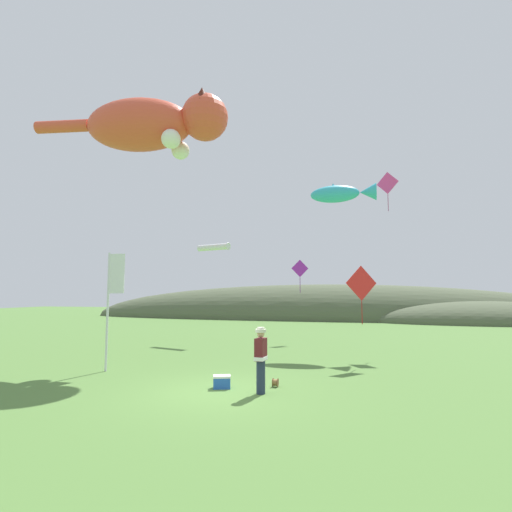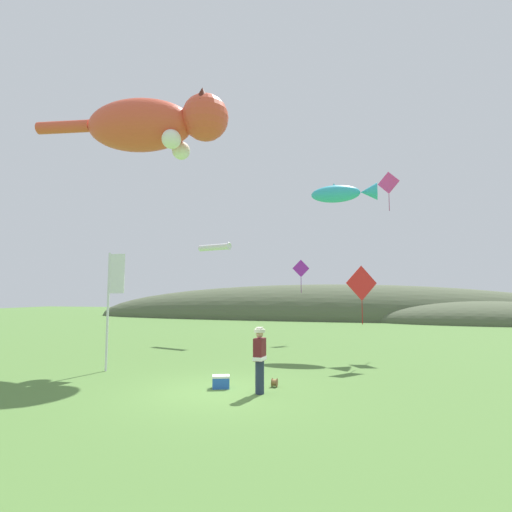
{
  "view_description": "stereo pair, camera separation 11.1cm",
  "coord_description": "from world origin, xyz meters",
  "px_view_note": "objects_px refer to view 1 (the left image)",
  "views": [
    {
      "loc": [
        3.74,
        -10.66,
        2.7
      ],
      "look_at": [
        0.0,
        4.0,
        4.12
      ],
      "focal_mm": 28.0,
      "sensor_mm": 36.0,
      "label": 1
    },
    {
      "loc": [
        3.84,
        -10.63,
        2.7
      ],
      "look_at": [
        0.0,
        4.0,
        4.12
      ],
      "focal_mm": 28.0,
      "sensor_mm": 36.0,
      "label": 2
    }
  ],
  "objects_px": {
    "festival_attendant": "(261,358)",
    "kite_giant_cat": "(154,125)",
    "kite_diamond_pink": "(388,183)",
    "kite_tube_streamer": "(214,247)",
    "kite_fish_windsock": "(342,193)",
    "kite_diamond_red": "(361,284)",
    "picnic_cooler": "(222,382)",
    "kite_spool": "(275,383)",
    "festival_banner_pole": "(112,293)",
    "kite_diamond_violet": "(300,269)"
  },
  "relations": [
    {
      "from": "festival_attendant",
      "to": "kite_giant_cat",
      "type": "relative_size",
      "value": 0.2
    },
    {
      "from": "kite_diamond_pink",
      "to": "kite_giant_cat",
      "type": "bearing_deg",
      "value": -152.07
    },
    {
      "from": "kite_tube_streamer",
      "to": "kite_fish_windsock",
      "type": "bearing_deg",
      "value": -11.5
    },
    {
      "from": "kite_fish_windsock",
      "to": "kite_diamond_red",
      "type": "xyz_separation_m",
      "value": [
        0.8,
        -4.32,
        -4.66
      ]
    },
    {
      "from": "picnic_cooler",
      "to": "kite_diamond_pink",
      "type": "height_order",
      "value": "kite_diamond_pink"
    },
    {
      "from": "kite_spool",
      "to": "festival_banner_pole",
      "type": "distance_m",
      "value": 6.62
    },
    {
      "from": "kite_tube_streamer",
      "to": "kite_diamond_red",
      "type": "relative_size",
      "value": 0.97
    },
    {
      "from": "kite_diamond_violet",
      "to": "kite_fish_windsock",
      "type": "bearing_deg",
      "value": -46.31
    },
    {
      "from": "kite_spool",
      "to": "picnic_cooler",
      "type": "height_order",
      "value": "picnic_cooler"
    },
    {
      "from": "kite_giant_cat",
      "to": "kite_diamond_violet",
      "type": "distance_m",
      "value": 11.0
    },
    {
      "from": "kite_spool",
      "to": "picnic_cooler",
      "type": "bearing_deg",
      "value": -159.52
    },
    {
      "from": "festival_banner_pole",
      "to": "kite_diamond_pink",
      "type": "relative_size",
      "value": 2.0
    },
    {
      "from": "kite_fish_windsock",
      "to": "kite_diamond_pink",
      "type": "height_order",
      "value": "kite_diamond_pink"
    },
    {
      "from": "kite_giant_cat",
      "to": "kite_tube_streamer",
      "type": "xyz_separation_m",
      "value": [
        0.74,
        5.99,
        -4.94
      ]
    },
    {
      "from": "festival_attendant",
      "to": "kite_diamond_pink",
      "type": "relative_size",
      "value": 0.86
    },
    {
      "from": "festival_attendant",
      "to": "kite_diamond_violet",
      "type": "height_order",
      "value": "kite_diamond_violet"
    },
    {
      "from": "festival_attendant",
      "to": "kite_diamond_pink",
      "type": "height_order",
      "value": "kite_diamond_pink"
    },
    {
      "from": "festival_attendant",
      "to": "kite_tube_streamer",
      "type": "distance_m",
      "value": 13.08
    },
    {
      "from": "kite_spool",
      "to": "kite_fish_windsock",
      "type": "distance_m",
      "value": 11.64
    },
    {
      "from": "festival_banner_pole",
      "to": "kite_fish_windsock",
      "type": "distance_m",
      "value": 12.1
    },
    {
      "from": "kite_diamond_pink",
      "to": "kite_diamond_red",
      "type": "height_order",
      "value": "kite_diamond_pink"
    },
    {
      "from": "kite_fish_windsock",
      "to": "kite_diamond_violet",
      "type": "distance_m",
      "value": 5.18
    },
    {
      "from": "kite_fish_windsock",
      "to": "kite_diamond_violet",
      "type": "xyz_separation_m",
      "value": [
        -2.56,
        2.68,
        -3.62
      ]
    },
    {
      "from": "kite_fish_windsock",
      "to": "kite_diamond_pink",
      "type": "distance_m",
      "value": 2.6
    },
    {
      "from": "kite_diamond_red",
      "to": "kite_diamond_violet",
      "type": "relative_size",
      "value": 1.18
    },
    {
      "from": "kite_diamond_pink",
      "to": "kite_diamond_red",
      "type": "relative_size",
      "value": 0.92
    },
    {
      "from": "picnic_cooler",
      "to": "kite_diamond_violet",
      "type": "bearing_deg",
      "value": 87.06
    },
    {
      "from": "kite_tube_streamer",
      "to": "festival_banner_pole",
      "type": "bearing_deg",
      "value": -92.06
    },
    {
      "from": "festival_attendant",
      "to": "kite_fish_windsock",
      "type": "bearing_deg",
      "value": 78.48
    },
    {
      "from": "kite_giant_cat",
      "to": "kite_fish_windsock",
      "type": "xyz_separation_m",
      "value": [
        8.16,
        4.48,
        -2.58
      ]
    },
    {
      "from": "picnic_cooler",
      "to": "kite_giant_cat",
      "type": "distance_m",
      "value": 12.24
    },
    {
      "from": "kite_diamond_violet",
      "to": "picnic_cooler",
      "type": "bearing_deg",
      "value": -92.94
    },
    {
      "from": "kite_fish_windsock",
      "to": "festival_attendant",
      "type": "bearing_deg",
      "value": -101.52
    },
    {
      "from": "festival_banner_pole",
      "to": "kite_fish_windsock",
      "type": "bearing_deg",
      "value": 45.22
    },
    {
      "from": "kite_spool",
      "to": "kite_diamond_red",
      "type": "xyz_separation_m",
      "value": [
        2.51,
        4.32,
        2.96
      ]
    },
    {
      "from": "kite_spool",
      "to": "kite_diamond_violet",
      "type": "relative_size",
      "value": 0.13
    },
    {
      "from": "picnic_cooler",
      "to": "kite_diamond_pink",
      "type": "bearing_deg",
      "value": 61.94
    },
    {
      "from": "kite_spool",
      "to": "kite_diamond_violet",
      "type": "xyz_separation_m",
      "value": [
        -0.84,
        11.31,
        3.99
      ]
    },
    {
      "from": "picnic_cooler",
      "to": "kite_diamond_red",
      "type": "bearing_deg",
      "value": 50.78
    },
    {
      "from": "kite_fish_windsock",
      "to": "kite_diamond_red",
      "type": "distance_m",
      "value": 6.41
    },
    {
      "from": "kite_spool",
      "to": "festival_banner_pole",
      "type": "height_order",
      "value": "festival_banner_pole"
    },
    {
      "from": "festival_attendant",
      "to": "picnic_cooler",
      "type": "xyz_separation_m",
      "value": [
        -1.23,
        0.34,
        -0.77
      ]
    },
    {
      "from": "kite_tube_streamer",
      "to": "kite_giant_cat",
      "type": "bearing_deg",
      "value": -97.02
    },
    {
      "from": "picnic_cooler",
      "to": "kite_tube_streamer",
      "type": "relative_size",
      "value": 0.26
    },
    {
      "from": "picnic_cooler",
      "to": "kite_diamond_red",
      "type": "xyz_separation_m",
      "value": [
        3.96,
        4.86,
        2.9
      ]
    },
    {
      "from": "kite_giant_cat",
      "to": "kite_diamond_violet",
      "type": "xyz_separation_m",
      "value": [
        5.6,
        7.16,
        -6.2
      ]
    },
    {
      "from": "festival_banner_pole",
      "to": "festival_attendant",
      "type": "bearing_deg",
      "value": -16.27
    },
    {
      "from": "picnic_cooler",
      "to": "festival_banner_pole",
      "type": "bearing_deg",
      "value": 163.48
    },
    {
      "from": "kite_spool",
      "to": "kite_diamond_red",
      "type": "bearing_deg",
      "value": 59.78
    },
    {
      "from": "kite_tube_streamer",
      "to": "kite_diamond_violet",
      "type": "height_order",
      "value": "kite_tube_streamer"
    }
  ]
}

